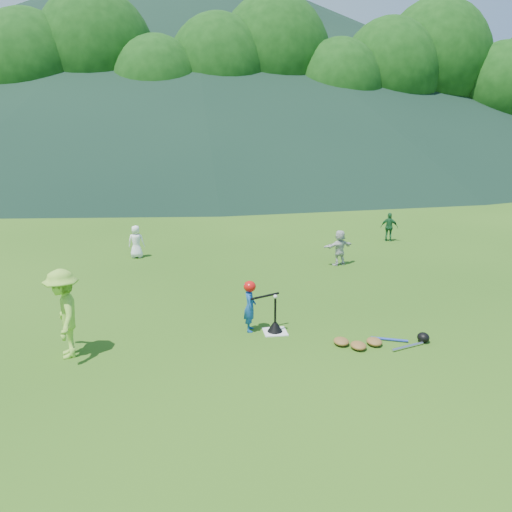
# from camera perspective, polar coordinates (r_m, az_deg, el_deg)

# --- Properties ---
(ground) EXTENTS (120.00, 120.00, 0.00)m
(ground) POSITION_cam_1_polar(r_m,az_deg,el_deg) (9.89, 2.19, -8.69)
(ground) COLOR #264F12
(ground) RESTS_ON ground
(home_plate) EXTENTS (0.45, 0.45, 0.02)m
(home_plate) POSITION_cam_1_polar(r_m,az_deg,el_deg) (9.89, 2.19, -8.64)
(home_plate) COLOR silver
(home_plate) RESTS_ON ground
(baseball) EXTENTS (0.08, 0.08, 0.08)m
(baseball) POSITION_cam_1_polar(r_m,az_deg,el_deg) (9.62, 2.23, -4.66)
(baseball) COLOR white
(baseball) RESTS_ON batting_tee
(batter_child) EXTENTS (0.29, 0.39, 0.99)m
(batter_child) POSITION_cam_1_polar(r_m,az_deg,el_deg) (9.78, -0.71, -5.81)
(batter_child) COLOR #164B99
(batter_child) RESTS_ON ground
(adult_coach) EXTENTS (0.80, 1.12, 1.57)m
(adult_coach) POSITION_cam_1_polar(r_m,az_deg,el_deg) (9.24, -21.11, -6.18)
(adult_coach) COLOR #8DCA3B
(adult_coach) RESTS_ON ground
(fielder_a) EXTENTS (0.52, 0.37, 1.00)m
(fielder_a) POSITION_cam_1_polar(r_m,az_deg,el_deg) (15.63, -13.53, 1.60)
(fielder_a) COLOR white
(fielder_a) RESTS_ON ground
(fielder_c) EXTENTS (0.63, 0.48, 1.00)m
(fielder_c) POSITION_cam_1_polar(r_m,az_deg,el_deg) (18.04, 14.99, 3.22)
(fielder_c) COLOR #1A592C
(fielder_c) RESTS_ON ground
(fielder_d) EXTENTS (1.00, 0.58, 1.03)m
(fielder_d) POSITION_cam_1_polar(r_m,az_deg,el_deg) (14.59, 9.53, 0.95)
(fielder_d) COLOR silver
(fielder_d) RESTS_ON ground
(batting_tee) EXTENTS (0.30, 0.30, 0.68)m
(batting_tee) POSITION_cam_1_polar(r_m,az_deg,el_deg) (9.84, 2.19, -8.00)
(batting_tee) COLOR black
(batting_tee) RESTS_ON home_plate
(batter_gear) EXTENTS (0.72, 0.26, 0.35)m
(batter_gear) POSITION_cam_1_polar(r_m,az_deg,el_deg) (9.65, -0.58, -3.59)
(batter_gear) COLOR red
(batter_gear) RESTS_ON ground
(equipment_pile) EXTENTS (1.80, 0.64, 0.19)m
(equipment_pile) POSITION_cam_1_polar(r_m,az_deg,el_deg) (9.56, 13.40, -9.52)
(equipment_pile) COLOR olive
(equipment_pile) RESTS_ON ground
(outfield_fence) EXTENTS (70.07, 0.08, 1.33)m
(outfield_fence) POSITION_cam_1_polar(r_m,az_deg,el_deg) (37.10, -5.97, 9.57)
(outfield_fence) COLOR gray
(outfield_fence) RESTS_ON ground
(tree_line) EXTENTS (70.04, 11.40, 14.82)m
(tree_line) POSITION_cam_1_polar(r_m,az_deg,el_deg) (43.00, -6.36, 20.27)
(tree_line) COLOR #382314
(tree_line) RESTS_ON ground
(distant_hills) EXTENTS (155.00, 140.00, 32.00)m
(distant_hills) POSITION_cam_1_polar(r_m,az_deg,el_deg) (91.59, -13.11, 21.21)
(distant_hills) COLOR black
(distant_hills) RESTS_ON ground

